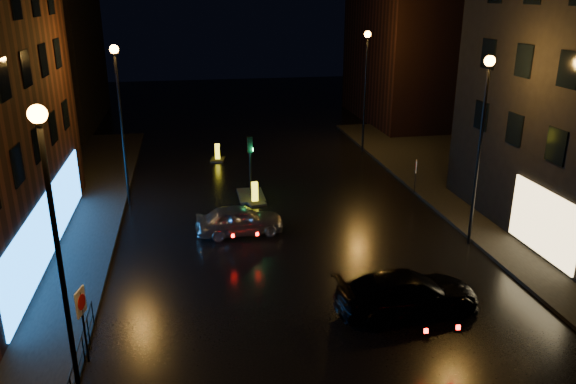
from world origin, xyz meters
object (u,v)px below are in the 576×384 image
(road_sign_right, at_px, (416,169))
(silver_hatchback, at_px, (240,220))
(road_sign_left, at_px, (82,308))
(traffic_signal, at_px, (251,188))
(bollard_near, at_px, (255,198))
(bollard_far, at_px, (218,157))
(dark_sedan, at_px, (407,293))

(road_sign_right, bearing_deg, silver_hatchback, 41.02)
(silver_hatchback, height_order, road_sign_left, road_sign_left)
(traffic_signal, height_order, road_sign_right, traffic_signal)
(bollard_near, bearing_deg, bollard_far, 87.15)
(dark_sedan, distance_m, bollard_far, 21.33)
(silver_hatchback, distance_m, road_sign_right, 10.87)
(traffic_signal, relative_size, silver_hatchback, 0.84)
(silver_hatchback, bearing_deg, bollard_near, -20.12)
(dark_sedan, bearing_deg, bollard_near, 13.93)
(road_sign_left, distance_m, road_sign_right, 20.20)
(dark_sedan, bearing_deg, road_sign_left, 90.78)
(dark_sedan, bearing_deg, traffic_signal, 12.94)
(bollard_near, xyz_separation_m, road_sign_left, (-6.79, -12.93, 1.62))
(bollard_far, height_order, road_sign_left, road_sign_left)
(silver_hatchback, relative_size, road_sign_right, 2.03)
(silver_hatchback, bearing_deg, bollard_far, -2.01)
(dark_sedan, bearing_deg, bollard_far, 10.44)
(road_sign_left, relative_size, road_sign_right, 1.25)
(silver_hatchback, distance_m, bollard_far, 12.63)
(traffic_signal, distance_m, bollard_near, 1.06)
(silver_hatchback, xyz_separation_m, bollard_far, (-0.26, 12.62, -0.44))
(silver_hatchback, height_order, bollard_far, silver_hatchback)
(bollard_near, height_order, road_sign_left, road_sign_left)
(road_sign_right, bearing_deg, bollard_far, -19.20)
(bollard_near, relative_size, road_sign_right, 0.75)
(silver_hatchback, xyz_separation_m, road_sign_left, (-5.58, -8.95, 1.18))
(dark_sedan, xyz_separation_m, road_sign_left, (-10.73, -0.95, 1.12))
(traffic_signal, relative_size, road_sign_left, 1.38)
(dark_sedan, height_order, bollard_near, dark_sedan)
(road_sign_left, bearing_deg, road_sign_right, 52.54)
(road_sign_right, bearing_deg, traffic_signal, 12.83)
(bollard_far, distance_m, road_sign_right, 13.85)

